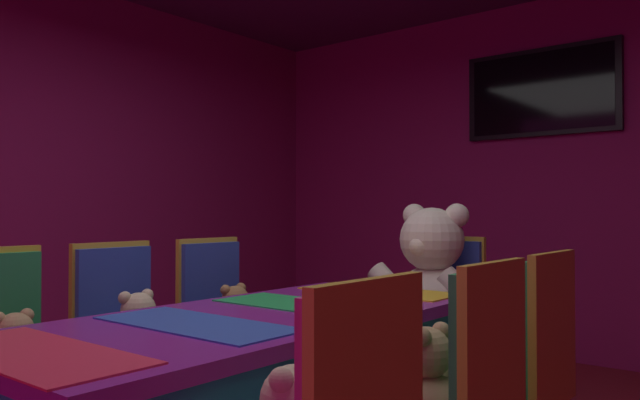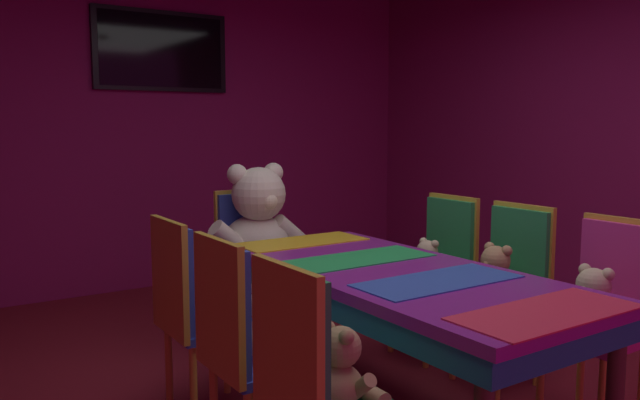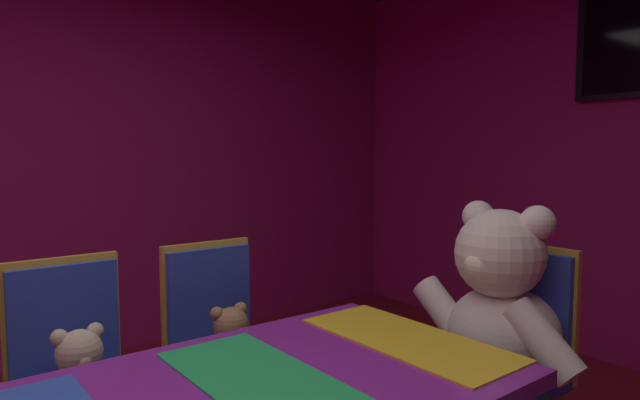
{
  "view_description": "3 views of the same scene",
  "coord_description": "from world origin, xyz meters",
  "px_view_note": "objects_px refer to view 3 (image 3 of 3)",
  "views": [
    {
      "loc": [
        1.69,
        -1.69,
        1.13
      ],
      "look_at": [
        -0.2,
        0.65,
        1.19
      ],
      "focal_mm": 35.0,
      "sensor_mm": 36.0,
      "label": 1
    },
    {
      "loc": [
        -1.95,
        -2.28,
        1.43
      ],
      "look_at": [
        -0.07,
        0.56,
        1.02
      ],
      "focal_mm": 35.81,
      "sensor_mm": 36.0,
      "label": 2
    },
    {
      "loc": [
        1.22,
        -0.49,
        1.37
      ],
      "look_at": [
        -0.2,
        0.63,
        1.21
      ],
      "focal_mm": 30.37,
      "sensor_mm": 36.0,
      "label": 3
    }
  ],
  "objects_px": {
    "chair_left_2": "(215,334)",
    "king_teddy_bear": "(497,306)",
    "teddy_left_1": "(81,379)",
    "throne_chair": "(520,338)",
    "teddy_left_2": "(232,346)",
    "chair_left_1": "(70,365)"
  },
  "relations": [
    {
      "from": "teddy_left_2",
      "to": "chair_left_2",
      "type": "bearing_deg",
      "value": 180.0
    },
    {
      "from": "teddy_left_2",
      "to": "teddy_left_1",
      "type": "bearing_deg",
      "value": -91.29
    },
    {
      "from": "chair_left_1",
      "to": "king_teddy_bear",
      "type": "distance_m",
      "value": 1.64
    },
    {
      "from": "king_teddy_bear",
      "to": "teddy_left_1",
      "type": "bearing_deg",
      "value": -26.99
    },
    {
      "from": "teddy_left_1",
      "to": "king_teddy_bear",
      "type": "bearing_deg",
      "value": 63.01
    },
    {
      "from": "teddy_left_1",
      "to": "teddy_left_2",
      "type": "relative_size",
      "value": 1.08
    },
    {
      "from": "teddy_left_1",
      "to": "chair_left_2",
      "type": "relative_size",
      "value": 0.34
    },
    {
      "from": "teddy_left_2",
      "to": "throne_chair",
      "type": "relative_size",
      "value": 0.31
    },
    {
      "from": "teddy_left_1",
      "to": "teddy_left_2",
      "type": "height_order",
      "value": "teddy_left_1"
    },
    {
      "from": "chair_left_1",
      "to": "chair_left_2",
      "type": "relative_size",
      "value": 1.0
    },
    {
      "from": "king_teddy_bear",
      "to": "teddy_left_2",
      "type": "bearing_deg",
      "value": -40.66
    },
    {
      "from": "chair_left_2",
      "to": "throne_chair",
      "type": "bearing_deg",
      "value": 49.52
    },
    {
      "from": "throne_chair",
      "to": "chair_left_1",
      "type": "bearing_deg",
      "value": -28.63
    },
    {
      "from": "chair_left_2",
      "to": "teddy_left_1",
      "type": "bearing_deg",
      "value": -77.27
    },
    {
      "from": "chair_left_1",
      "to": "teddy_left_1",
      "type": "height_order",
      "value": "chair_left_1"
    },
    {
      "from": "chair_left_1",
      "to": "chair_left_2",
      "type": "xyz_separation_m",
      "value": [
        0.01,
        0.58,
        0.0
      ]
    },
    {
      "from": "chair_left_2",
      "to": "king_teddy_bear",
      "type": "xyz_separation_m",
      "value": [
        0.84,
        0.81,
        0.17
      ]
    },
    {
      "from": "throne_chair",
      "to": "king_teddy_bear",
      "type": "relative_size",
      "value": 1.3
    },
    {
      "from": "teddy_left_2",
      "to": "king_teddy_bear",
      "type": "relative_size",
      "value": 0.41
    },
    {
      "from": "teddy_left_1",
      "to": "teddy_left_2",
      "type": "distance_m",
      "value": 0.58
    },
    {
      "from": "chair_left_2",
      "to": "king_teddy_bear",
      "type": "bearing_deg",
      "value": 43.95
    },
    {
      "from": "chair_left_2",
      "to": "throne_chair",
      "type": "relative_size",
      "value": 1.0
    }
  ]
}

